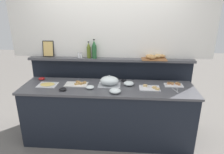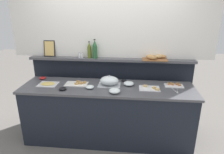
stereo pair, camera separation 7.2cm
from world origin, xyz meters
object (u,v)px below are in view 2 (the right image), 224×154
(pepper_shaker, at_px, (82,55))
(condiment_bowl_red, at_px, (63,89))
(sandwich_platter_side, at_px, (77,84))
(serving_cloche, at_px, (109,81))
(condiment_bowl_dark, at_px, (43,78))
(glass_bowl_medium, at_px, (90,87))
(glass_bowl_small, at_px, (129,84))
(glass_bowl_large, at_px, (115,91))
(framed_picture, at_px, (49,49))
(sandwich_platter_rear, at_px, (150,88))
(salt_shaker, at_px, (79,55))
(bread_basket, at_px, (155,57))
(cold_cuts_platter, at_px, (48,84))
(serving_tongs, at_px, (176,91))
(condiment_bowl_cream, at_px, (124,80))
(wine_bottle_green, at_px, (95,50))
(olive_oil_bottle, at_px, (89,51))
(sandwich_platter_front, at_px, (174,85))

(pepper_shaker, bearing_deg, condiment_bowl_red, -103.48)
(sandwich_platter_side, bearing_deg, serving_cloche, -0.31)
(condiment_bowl_red, height_order, condiment_bowl_dark, same)
(glass_bowl_medium, bearing_deg, glass_bowl_small, 17.36)
(glass_bowl_large, distance_m, framed_picture, 1.44)
(sandwich_platter_rear, xyz_separation_m, salt_shaker, (-1.16, 0.46, 0.36))
(salt_shaker, height_order, bread_basket, salt_shaker)
(glass_bowl_large, bearing_deg, condiment_bowl_dark, 160.53)
(cold_cuts_platter, xyz_separation_m, serving_tongs, (1.94, -0.07, -0.00))
(bread_basket, bearing_deg, serving_tongs, -61.57)
(condiment_bowl_dark, bearing_deg, glass_bowl_large, -19.47)
(sandwich_platter_rear, distance_m, condiment_bowl_dark, 1.77)
(condiment_bowl_cream, bearing_deg, salt_shaker, 166.23)
(sandwich_platter_rear, relative_size, condiment_bowl_red, 2.81)
(salt_shaker, bearing_deg, condiment_bowl_red, -99.64)
(bread_basket, bearing_deg, wine_bottle_green, -179.26)
(condiment_bowl_dark, xyz_separation_m, framed_picture, (0.06, 0.26, 0.45))
(glass_bowl_large, distance_m, salt_shaker, 0.99)
(pepper_shaker, bearing_deg, serving_cloche, -37.69)
(olive_oil_bottle, height_order, bread_basket, olive_oil_bottle)
(cold_cuts_platter, relative_size, wine_bottle_green, 0.92)
(cold_cuts_platter, bearing_deg, wine_bottle_green, 33.10)
(condiment_bowl_dark, height_order, framed_picture, framed_picture)
(glass_bowl_large, bearing_deg, sandwich_platter_rear, 21.23)
(glass_bowl_large, distance_m, bread_basket, 0.95)
(serving_tongs, distance_m, framed_picture, 2.19)
(pepper_shaker, distance_m, bread_basket, 1.21)
(glass_bowl_large, height_order, condiment_bowl_dark, glass_bowl_large)
(condiment_bowl_dark, xyz_separation_m, salt_shaker, (0.59, 0.22, 0.35))
(glass_bowl_large, relative_size, glass_bowl_medium, 1.30)
(sandwich_platter_side, distance_m, salt_shaker, 0.53)
(glass_bowl_small, bearing_deg, framed_picture, 163.92)
(glass_bowl_small, height_order, condiment_bowl_red, glass_bowl_small)
(condiment_bowl_red, distance_m, condiment_bowl_dark, 0.64)
(cold_cuts_platter, xyz_separation_m, glass_bowl_small, (1.25, 0.09, 0.02))
(cold_cuts_platter, relative_size, bread_basket, 0.72)
(condiment_bowl_red, bearing_deg, framed_picture, 122.26)
(sandwich_platter_front, height_order, pepper_shaker, pepper_shaker)
(condiment_bowl_cream, bearing_deg, sandwich_platter_front, -8.62)
(serving_cloche, distance_m, bread_basket, 0.86)
(glass_bowl_medium, bearing_deg, pepper_shaker, 113.37)
(sandwich_platter_side, height_order, condiment_bowl_dark, same)
(sandwich_platter_rear, distance_m, glass_bowl_large, 0.55)
(condiment_bowl_red, xyz_separation_m, serving_tongs, (1.64, 0.11, -0.01))
(wine_bottle_green, bearing_deg, condiment_bowl_red, -121.30)
(sandwich_platter_rear, xyz_separation_m, glass_bowl_small, (-0.32, 0.10, 0.02))
(condiment_bowl_cream, relative_size, framed_picture, 0.32)
(pepper_shaker, bearing_deg, glass_bowl_large, -47.11)
(salt_shaker, xyz_separation_m, pepper_shaker, (0.04, 0.00, 0.00))
(serving_cloche, distance_m, pepper_shaker, 0.71)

